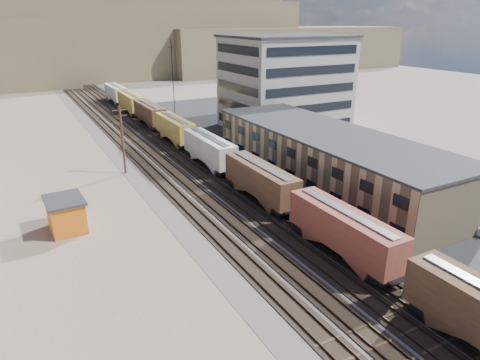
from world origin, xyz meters
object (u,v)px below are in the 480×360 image
utility_pole_north (122,139)px  parked_car_blue (258,121)px  freight_train (190,137)px  maintenance_shed (66,214)px  parked_car_white (470,225)px

utility_pole_north → parked_car_blue: 37.48m
parked_car_blue → freight_train: bearing=165.7°
maintenance_shed → parked_car_white: (37.84, -20.76, -1.15)m
freight_train → parked_car_white: size_ratio=27.86×
utility_pole_north → parked_car_blue: (32.97, 17.24, -4.49)m
freight_train → maintenance_shed: 29.86m
parked_car_white → freight_train: bearing=100.2°
freight_train → parked_car_blue: bearing=31.2°
freight_train → utility_pole_north: size_ratio=11.97×
freight_train → maintenance_shed: bearing=-138.5°
maintenance_shed → parked_car_blue: maintenance_shed is taller
parked_car_blue → utility_pole_north: bearing=162.2°
maintenance_shed → parked_car_white: 43.17m
parked_car_white → parked_car_blue: 53.31m
utility_pole_north → parked_car_white: utility_pole_north is taller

